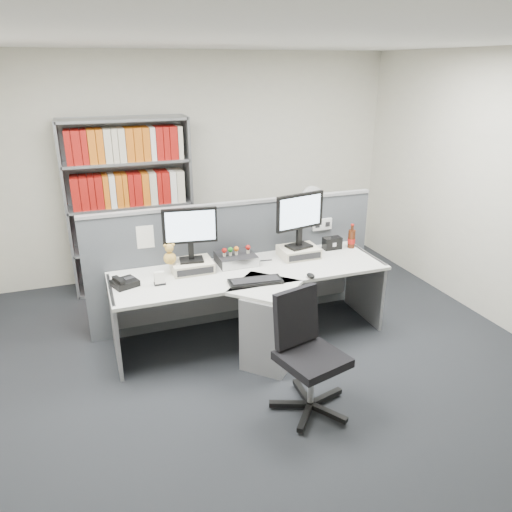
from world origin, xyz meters
name	(u,v)px	position (x,y,z in m)	size (l,w,h in m)	color
ground	(282,382)	(0.00, 0.00, 0.00)	(5.50, 5.50, 0.00)	#27292E
room_shell	(287,174)	(0.00, 0.00, 1.79)	(5.04, 5.54, 2.72)	beige
partition	(237,261)	(0.00, 1.25, 0.65)	(3.00, 0.08, 1.27)	#4D5157
desk	(258,305)	(0.00, 0.60, 0.46)	(2.60, 1.20, 0.72)	silver
monitor_riser_left	(192,266)	(-0.52, 0.98, 0.77)	(0.38, 0.31, 0.10)	beige
monitor_riser_right	(299,252)	(0.58, 0.98, 0.77)	(0.38, 0.31, 0.10)	beige
monitor_left	(190,230)	(-0.52, 0.98, 1.12)	(0.50, 0.19, 0.51)	black
monitor_right	(300,216)	(0.58, 0.98, 1.15)	(0.53, 0.22, 0.55)	black
desktop_pc	(236,259)	(-0.08, 1.02, 0.77)	(0.36, 0.32, 0.10)	black
figurines	(235,250)	(-0.09, 1.00, 0.87)	(0.29, 0.05, 0.09)	beige
keyboard	(255,281)	(-0.05, 0.52, 0.74)	(0.49, 0.22, 0.03)	black
mouse	(311,276)	(0.46, 0.45, 0.74)	(0.07, 0.11, 0.04)	black
desk_phone	(124,283)	(-1.16, 0.84, 0.75)	(0.26, 0.25, 0.09)	black
desk_calendar	(159,279)	(-0.86, 0.77, 0.77)	(0.10, 0.07, 0.12)	black
plush_toy	(170,255)	(-0.72, 0.97, 0.91)	(0.12, 0.12, 0.20)	gold
speaker	(332,243)	(1.00, 1.06, 0.78)	(0.19, 0.11, 0.13)	black
cola_bottle	(351,239)	(1.21, 1.03, 0.82)	(0.08, 0.08, 0.26)	#3F190A
shelving_unit	(131,208)	(-0.90, 2.44, 0.98)	(1.41, 0.40, 2.00)	gray
filing_cabinet	(309,250)	(1.20, 1.99, 0.35)	(0.45, 0.61, 0.70)	gray
desk_fan	(311,200)	(1.20, 1.99, 1.00)	(0.28, 0.17, 0.47)	white
office_chair	(306,349)	(0.05, -0.33, 0.50)	(0.63, 0.61, 0.94)	silver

